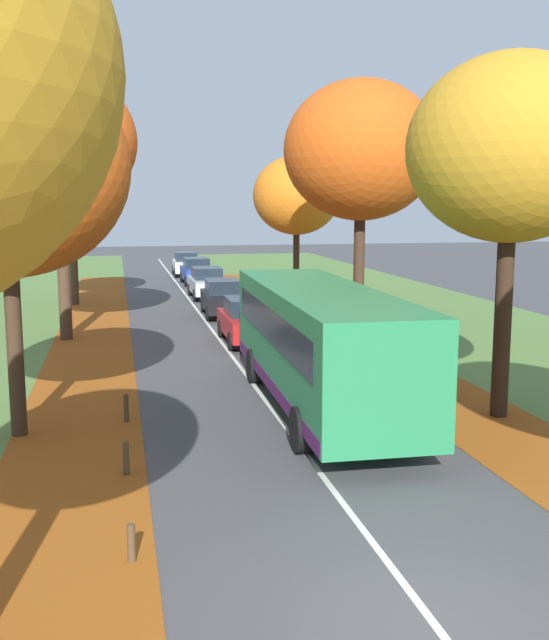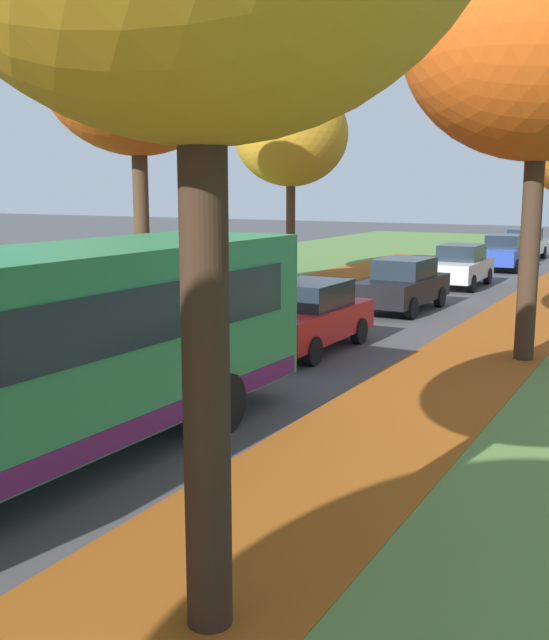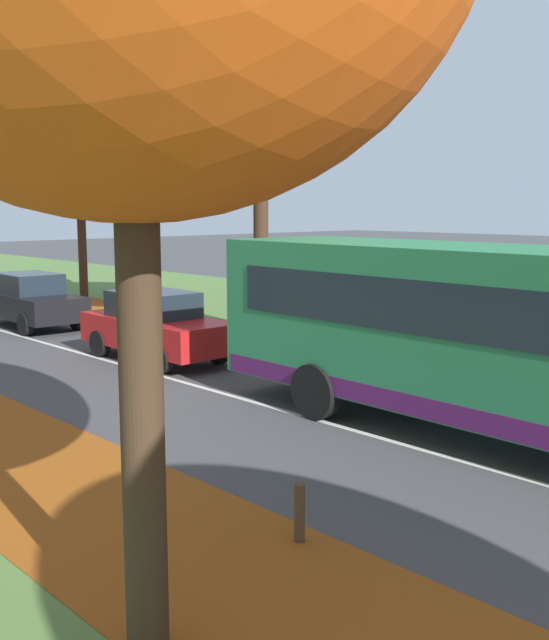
% 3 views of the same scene
% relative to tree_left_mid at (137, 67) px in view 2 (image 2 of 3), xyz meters
% --- Properties ---
extents(grass_verge_left, '(12.00, 90.00, 0.01)m').
position_rel_tree_left_mid_xyz_m(grass_verge_left, '(-3.65, -0.58, -7.16)').
color(grass_verge_left, '#517538').
rests_on(grass_verge_left, ground).
extents(leaf_litter_right, '(2.80, 60.00, 0.00)m').
position_rel_tree_left_mid_xyz_m(leaf_litter_right, '(10.15, -6.58, -7.16)').
color(leaf_litter_right, '#8C4714').
rests_on(leaf_litter_right, grass_verge_right).
extents(road_centre_line, '(0.12, 80.00, 0.01)m').
position_rel_tree_left_mid_xyz_m(road_centre_line, '(5.55, -0.58, -7.17)').
color(road_centre_line, silver).
rests_on(road_centre_line, ground).
extents(tree_left_mid, '(5.59, 5.59, 9.72)m').
position_rel_tree_left_mid_xyz_m(tree_left_mid, '(0.00, 0.00, 0.00)').
color(tree_left_mid, '#422D1E').
rests_on(tree_left_mid, ground).
extents(tree_left_far, '(4.61, 4.61, 7.96)m').
position_rel_tree_left_mid_xyz_m(tree_left_far, '(-0.17, 9.82, -1.31)').
color(tree_left_far, '#422D1E').
rests_on(tree_left_far, ground).
extents(tree_right_mid, '(5.90, 5.90, 9.65)m').
position_rel_tree_left_mid_xyz_m(tree_right_mid, '(11.14, -0.54, -0.20)').
color(tree_right_mid, '#382619').
rests_on(tree_right_mid, ground).
extents(bus, '(2.83, 10.45, 2.98)m').
position_rel_tree_left_mid_xyz_m(bus, '(6.73, -10.93, -5.47)').
color(bus, '#237A47').
rests_on(bus, ground).
extents(car_red_lead, '(1.80, 4.21, 1.62)m').
position_rel_tree_left_mid_xyz_m(car_red_lead, '(6.47, -2.02, -6.36)').
color(car_red_lead, '#B21919').
rests_on(car_red_lead, ground).
extents(car_black_following, '(1.88, 4.25, 1.62)m').
position_rel_tree_left_mid_xyz_m(car_black_following, '(6.51, 4.59, -6.36)').
color(car_black_following, black).
rests_on(car_black_following, ground).
extents(car_silver_third_in_line, '(1.81, 4.22, 1.62)m').
position_rel_tree_left_mid_xyz_m(car_silver_third_in_line, '(6.56, 11.06, -6.36)').
color(car_silver_third_in_line, '#B7BABF').
rests_on(car_silver_third_in_line, ground).
extents(car_blue_fourth_in_line, '(1.83, 4.23, 1.62)m').
position_rel_tree_left_mid_xyz_m(car_blue_fourth_in_line, '(6.73, 18.00, -6.36)').
color(car_blue_fourth_in_line, '#233D9E').
rests_on(car_blue_fourth_in_line, ground).
extents(car_white_trailing, '(1.85, 4.24, 1.62)m').
position_rel_tree_left_mid_xyz_m(car_white_trailing, '(6.59, 23.60, -6.36)').
color(car_white_trailing, silver).
rests_on(car_white_trailing, ground).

